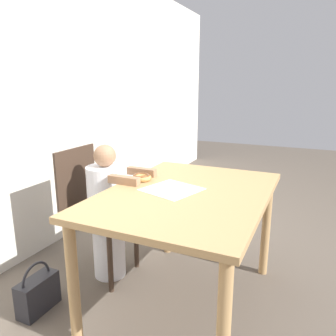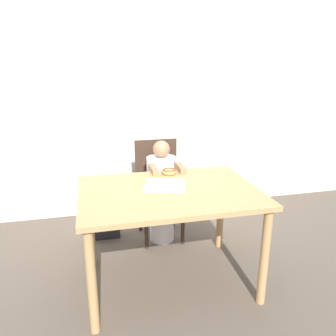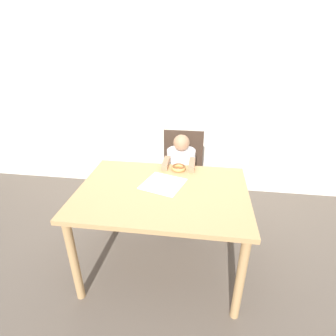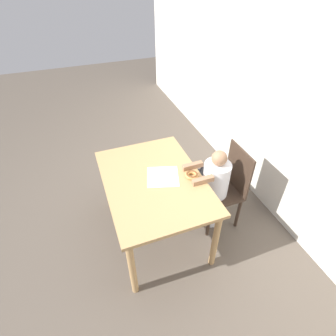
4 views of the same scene
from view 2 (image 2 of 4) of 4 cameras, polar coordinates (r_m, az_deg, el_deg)
name	(u,v)px [view 2 (image 2 of 4)]	position (r m, az deg, el deg)	size (l,w,h in m)	color
ground_plane	(169,280)	(2.70, 0.16, -18.94)	(12.00, 12.00, 0.00)	brown
wall_back	(138,100)	(3.56, -5.19, 11.69)	(8.00, 0.05, 2.50)	silver
dining_table	(169,202)	(2.37, 0.17, -5.98)	(1.26, 0.90, 0.75)	tan
chair	(159,189)	(3.14, -1.60, -3.66)	(0.41, 0.42, 0.93)	#38281E
child_figure	(162,193)	(3.02, -1.10, -4.41)	(0.28, 0.46, 0.97)	white
donut	(169,171)	(2.67, 0.21, -0.58)	(0.13, 0.13, 0.04)	tan
napkin	(165,185)	(2.42, -0.55, -3.01)	(0.37, 0.37, 0.00)	white
handbag	(106,226)	(3.27, -10.78, -9.85)	(0.26, 0.12, 0.32)	#232328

